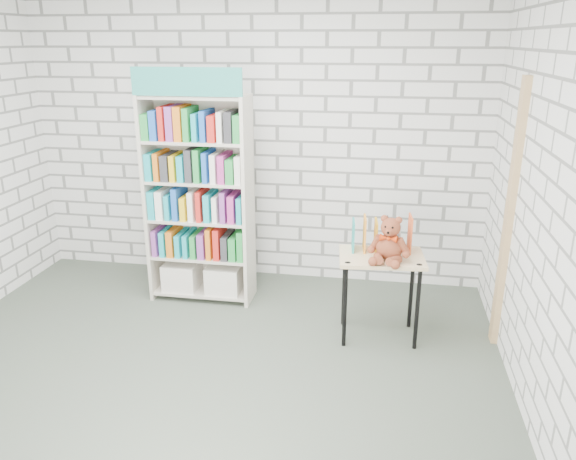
# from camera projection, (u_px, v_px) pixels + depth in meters

# --- Properties ---
(ground) EXTENTS (4.50, 4.50, 0.00)m
(ground) POSITION_uv_depth(u_px,v_px,m) (195.00, 379.00, 4.07)
(ground) COLOR #454F42
(ground) RESTS_ON ground
(room_shell) EXTENTS (4.52, 4.02, 2.81)m
(room_shell) POSITION_uv_depth(u_px,v_px,m) (180.00, 133.00, 3.50)
(room_shell) COLOR silver
(room_shell) RESTS_ON ground
(bookshelf) EXTENTS (0.95, 0.37, 2.12)m
(bookshelf) POSITION_uv_depth(u_px,v_px,m) (200.00, 199.00, 5.08)
(bookshelf) COLOR beige
(bookshelf) RESTS_ON ground
(display_table) EXTENTS (0.71, 0.52, 0.72)m
(display_table) POSITION_uv_depth(u_px,v_px,m) (381.00, 267.00, 4.47)
(display_table) COLOR #D7B781
(display_table) RESTS_ON ground
(table_books) EXTENTS (0.48, 0.25, 0.28)m
(table_books) POSITION_uv_depth(u_px,v_px,m) (381.00, 235.00, 4.49)
(table_books) COLOR teal
(table_books) RESTS_ON display_table
(teddy_bear) EXTENTS (0.32, 0.31, 0.36)m
(teddy_bear) POSITION_uv_depth(u_px,v_px,m) (389.00, 243.00, 4.29)
(teddy_bear) COLOR brown
(teddy_bear) RESTS_ON display_table
(door_trim) EXTENTS (0.05, 0.12, 2.10)m
(door_trim) POSITION_uv_depth(u_px,v_px,m) (509.00, 218.00, 4.26)
(door_trim) COLOR tan
(door_trim) RESTS_ON ground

